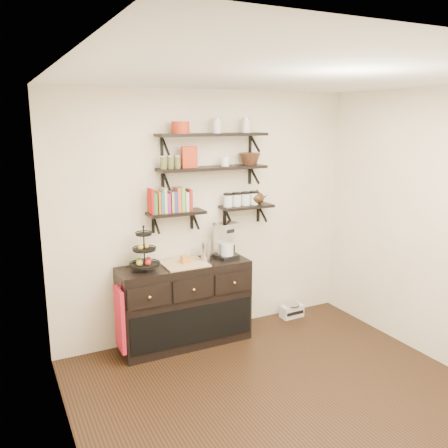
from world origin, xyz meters
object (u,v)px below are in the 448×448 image
sideboard (185,304)px  fruit_stand (145,255)px  radio (292,310)px  coffee_maker (225,241)px

sideboard → fruit_stand: size_ratio=3.17×
sideboard → fruit_stand: 0.73m
sideboard → fruit_stand: (-0.42, 0.00, 0.60)m
fruit_stand → radio: size_ratio=1.54×
coffee_maker → sideboard: bearing=171.1°
coffee_maker → radio: 1.38m
fruit_stand → coffee_maker: 0.92m
radio → coffee_maker: bearing=-180.0°
coffee_maker → radio: coffee_maker is taller
coffee_maker → fruit_stand: bearing=169.5°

